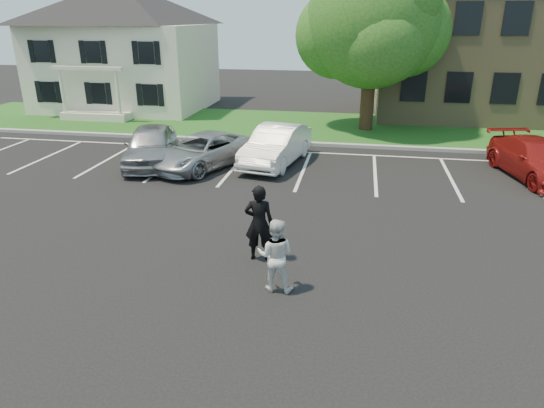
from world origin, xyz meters
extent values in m
plane|color=black|center=(0.00, 0.00, 0.00)|extent=(90.00, 90.00, 0.00)
cube|color=gray|center=(0.00, 12.00, 0.07)|extent=(40.00, 0.30, 0.15)
cube|color=#1D4F19|center=(0.00, 16.00, 0.04)|extent=(44.00, 8.00, 0.08)
cube|color=silver|center=(-11.20, 8.00, 0.01)|extent=(0.12, 5.20, 0.01)
cube|color=silver|center=(-8.40, 8.00, 0.01)|extent=(0.12, 5.20, 0.01)
cube|color=silver|center=(-5.60, 8.00, 0.01)|extent=(0.12, 5.20, 0.01)
cube|color=silver|center=(-2.80, 8.00, 0.01)|extent=(0.12, 5.20, 0.01)
cube|color=silver|center=(0.00, 8.00, 0.01)|extent=(0.12, 5.20, 0.01)
cube|color=silver|center=(2.80, 8.00, 0.01)|extent=(0.12, 5.20, 0.01)
cube|color=silver|center=(5.60, 8.00, 0.01)|extent=(0.12, 5.20, 0.01)
cube|color=silver|center=(8.40, 8.00, 0.01)|extent=(0.12, 5.20, 0.01)
cube|color=silver|center=(1.40, 10.70, 0.01)|extent=(34.00, 0.12, 0.01)
cube|color=beige|center=(-13.00, 20.00, 2.60)|extent=(10.00, 8.00, 5.20)
pyramid|color=black|center=(-13.00, 20.00, 6.40)|extent=(10.30, 8.24, 2.40)
cube|color=beige|center=(-13.00, 15.70, 0.25)|extent=(4.00, 1.60, 0.50)
cylinder|color=beige|center=(-14.70, 15.10, 1.35)|extent=(0.18, 0.18, 2.70)
cylinder|color=beige|center=(-11.30, 15.10, 1.35)|extent=(0.18, 0.18, 2.70)
cube|color=beige|center=(-13.00, 15.10, 3.00)|extent=(4.20, 0.25, 0.20)
cube|color=black|center=(-13.00, 15.98, 1.50)|extent=(0.90, 0.06, 1.20)
cube|color=black|center=(-13.00, 15.98, 3.80)|extent=(0.90, 0.06, 1.20)
cube|color=black|center=(-13.65, 15.98, 1.50)|extent=(0.32, 0.05, 1.25)
cube|color=black|center=(-12.35, 15.98, 1.50)|extent=(0.32, 0.05, 1.25)
cube|color=black|center=(4.80, 16.97, 2.20)|extent=(1.30, 0.06, 1.60)
cube|color=black|center=(4.80, 16.97, 5.60)|extent=(1.30, 0.06, 1.60)
cube|color=black|center=(7.10, 16.97, 2.20)|extent=(1.30, 0.06, 1.60)
cube|color=black|center=(7.10, 16.97, 5.60)|extent=(1.30, 0.06, 1.60)
cube|color=black|center=(9.40, 16.97, 2.20)|extent=(1.30, 0.06, 1.60)
cube|color=black|center=(9.40, 16.97, 5.60)|extent=(1.30, 0.06, 1.60)
cylinder|color=black|center=(2.41, 15.66, 1.60)|extent=(0.70, 0.70, 3.20)
sphere|color=#1C5017|center=(2.41, 15.66, 5.50)|extent=(6.60, 6.60, 6.60)
sphere|color=#1C5017|center=(4.01, 16.36, 5.00)|extent=(4.60, 4.60, 4.60)
sphere|color=#1C5017|center=(0.71, 16.06, 4.80)|extent=(4.40, 4.40, 4.40)
sphere|color=#1C5017|center=(2.81, 14.16, 4.60)|extent=(4.00, 4.00, 4.00)
sphere|color=#1C5017|center=(1.81, 17.26, 5.80)|extent=(4.20, 4.20, 4.20)
sphere|color=#1C5017|center=(3.61, 14.76, 6.40)|extent=(3.80, 3.80, 3.80)
imported|color=black|center=(-0.21, 0.36, 0.98)|extent=(0.76, 0.54, 1.96)
imported|color=silver|center=(0.44, -1.00, 0.84)|extent=(0.83, 0.65, 1.69)
imported|color=#9E9DA1|center=(-6.26, 7.76, 0.79)|extent=(3.03, 4.99, 1.59)
imported|color=#9D9FA5|center=(-4.06, 7.73, 0.67)|extent=(3.99, 5.29, 1.33)
imported|color=white|center=(-1.23, 8.71, 0.78)|extent=(2.47, 4.94, 1.56)
imported|color=maroon|center=(8.68, 8.63, 0.72)|extent=(3.06, 5.26, 1.43)
camera|label=1|loc=(2.05, -10.34, 5.75)|focal=32.00mm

